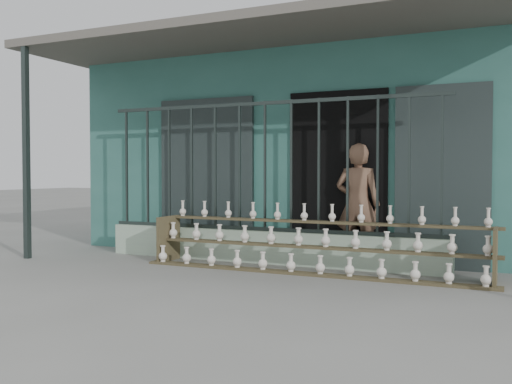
% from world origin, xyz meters
% --- Properties ---
extents(ground, '(60.00, 60.00, 0.00)m').
position_xyz_m(ground, '(0.00, 0.00, 0.00)').
color(ground, slate).
extents(workshop_building, '(7.40, 6.60, 3.21)m').
position_xyz_m(workshop_building, '(0.00, 4.23, 1.62)').
color(workshop_building, '#30665D').
rests_on(workshop_building, ground).
extents(parapet_wall, '(5.00, 0.20, 0.45)m').
position_xyz_m(parapet_wall, '(0.00, 1.30, 0.23)').
color(parapet_wall, '#A5C0A5').
rests_on(parapet_wall, ground).
extents(security_fence, '(5.00, 0.04, 1.80)m').
position_xyz_m(security_fence, '(-0.00, 1.30, 1.35)').
color(security_fence, '#283330').
rests_on(security_fence, parapet_wall).
extents(shelf_rack, '(4.50, 0.68, 0.85)m').
position_xyz_m(shelf_rack, '(0.82, 0.89, 0.36)').
color(shelf_rack, brown).
rests_on(shelf_rack, ground).
extents(elderly_woman, '(0.62, 0.42, 1.66)m').
position_xyz_m(elderly_woman, '(1.22, 1.65, 0.83)').
color(elderly_woman, brown).
rests_on(elderly_woman, ground).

